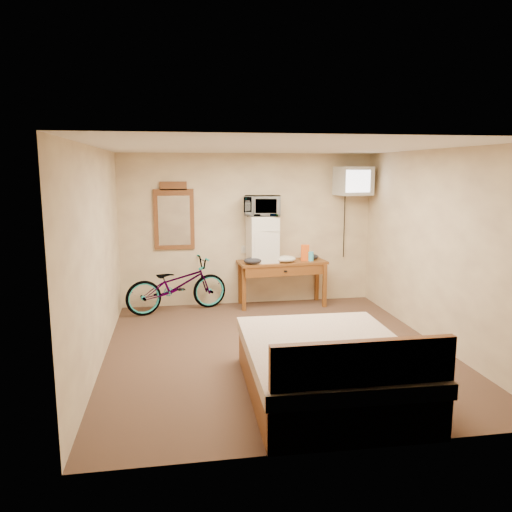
% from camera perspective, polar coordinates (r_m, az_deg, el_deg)
% --- Properties ---
extents(room, '(4.60, 4.64, 2.50)m').
position_cam_1_polar(room, '(6.07, 2.33, 0.46)').
color(room, '#473123').
rests_on(room, ground).
extents(desk, '(1.48, 0.66, 0.75)m').
position_cam_1_polar(desk, '(8.22, 3.04, -1.39)').
color(desk, brown).
rests_on(desk, floor).
extents(mini_fridge, '(0.49, 0.48, 0.75)m').
position_cam_1_polar(mini_fridge, '(8.12, 0.73, 1.98)').
color(mini_fridge, silver).
rests_on(mini_fridge, desk).
extents(microwave, '(0.65, 0.50, 0.32)m').
position_cam_1_polar(microwave, '(8.06, 0.74, 5.77)').
color(microwave, silver).
rests_on(microwave, mini_fridge).
extents(snack_bag, '(0.14, 0.10, 0.26)m').
position_cam_1_polar(snack_bag, '(8.28, 5.62, 0.39)').
color(snack_bag, '#FA5D16').
rests_on(snack_bag, desk).
extents(blue_cup, '(0.09, 0.09, 0.15)m').
position_cam_1_polar(blue_cup, '(8.27, 6.30, -0.03)').
color(blue_cup, '#46C2EE').
rests_on(blue_cup, desk).
extents(cloth_cream, '(0.35, 0.27, 0.11)m').
position_cam_1_polar(cloth_cream, '(8.12, 3.35, -0.34)').
color(cloth_cream, silver).
rests_on(cloth_cream, desk).
extents(cloth_dark_a, '(0.29, 0.21, 0.11)m').
position_cam_1_polar(cloth_dark_a, '(7.94, -0.38, -0.55)').
color(cloth_dark_a, black).
rests_on(cloth_dark_a, desk).
extents(cloth_dark_b, '(0.19, 0.15, 0.09)m').
position_cam_1_polar(cloth_dark_b, '(8.42, 6.53, -0.09)').
color(cloth_dark_b, black).
rests_on(cloth_dark_b, desk).
extents(crt_television, '(0.60, 0.64, 0.46)m').
position_cam_1_polar(crt_television, '(8.41, 11.05, 8.41)').
color(crt_television, black).
rests_on(crt_television, room).
extents(wall_mirror, '(0.64, 0.04, 1.09)m').
position_cam_1_polar(wall_mirror, '(8.17, -9.34, 4.44)').
color(wall_mirror, brown).
rests_on(wall_mirror, room).
extents(bicycle, '(1.73, 1.02, 0.86)m').
position_cam_1_polar(bicycle, '(8.02, -9.02, -3.29)').
color(bicycle, black).
rests_on(bicycle, floor).
extents(bed, '(1.64, 2.15, 0.90)m').
position_cam_1_polar(bed, '(5.12, 8.33, -12.64)').
color(bed, brown).
rests_on(bed, floor).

